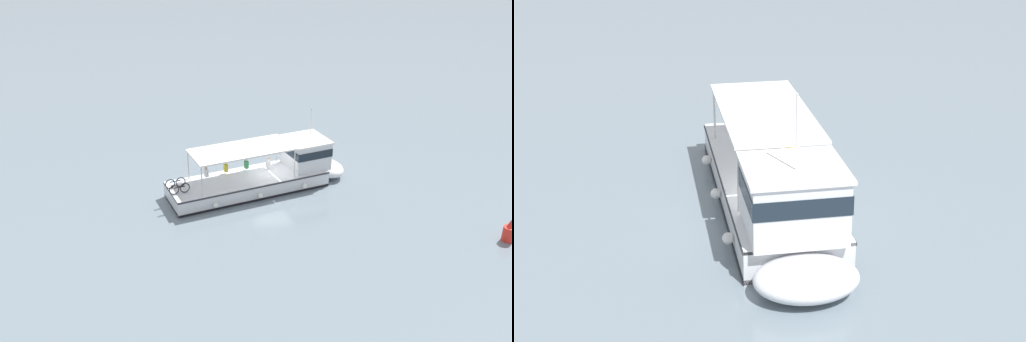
# 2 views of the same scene
# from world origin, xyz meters

# --- Properties ---
(ground_plane) EXTENTS (400.00, 400.00, 0.00)m
(ground_plane) POSITION_xyz_m (0.00, 0.00, 0.00)
(ground_plane) COLOR slate
(ferry_main) EXTENTS (13.05, 6.69, 5.32)m
(ferry_main) POSITION_xyz_m (0.24, 0.06, 1.02)
(ferry_main) COLOR silver
(ferry_main) RESTS_ON ground
(channel_buoy) EXTENTS (0.70, 0.70, 1.40)m
(channel_buoy) POSITION_xyz_m (-12.39, 8.60, 0.57)
(channel_buoy) COLOR red
(channel_buoy) RESTS_ON ground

